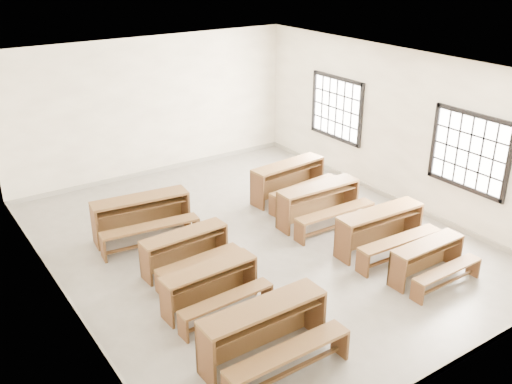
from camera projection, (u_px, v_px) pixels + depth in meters
room at (260, 130)px, 9.73m from camera, size 8.50×8.50×3.20m
desk_set_0 at (266, 330)px, 7.38m from camera, size 1.78×0.93×0.80m
desk_set_1 at (211, 285)px, 8.49m from camera, size 1.53×0.84×0.68m
desk_set_2 at (186, 249)px, 9.49m from camera, size 1.53×0.85×0.67m
desk_set_3 at (142, 215)px, 10.52m from camera, size 1.87×1.12×0.80m
desk_set_4 at (429, 258)px, 9.25m from camera, size 1.40×0.73×0.63m
desk_set_5 at (382, 228)px, 10.07m from camera, size 1.74×0.96×0.76m
desk_set_6 at (320, 201)px, 11.09m from camera, size 1.74×0.93×0.77m
desk_set_7 at (290, 178)px, 12.16m from camera, size 1.82×1.06×0.78m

